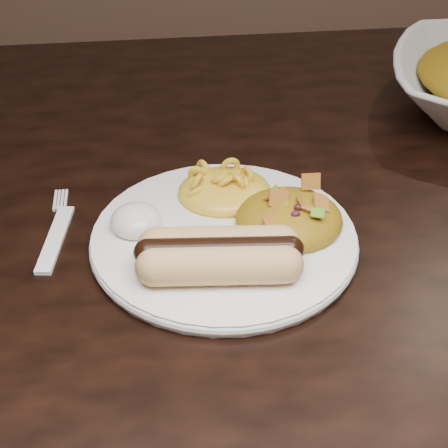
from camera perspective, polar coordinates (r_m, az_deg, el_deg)
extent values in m
cube|color=black|center=(0.71, 1.82, 0.66)|extent=(1.60, 0.90, 0.04)
cylinder|color=white|center=(0.63, 0.00, -1.19)|extent=(0.25, 0.25, 0.01)
cylinder|color=#E1D284|center=(0.56, -0.22, -3.60)|extent=(0.11, 0.04, 0.03)
cylinder|color=#E1D284|center=(0.59, -0.59, -1.62)|extent=(0.11, 0.04, 0.03)
cylinder|color=black|center=(0.57, -0.41, -2.28)|extent=(0.12, 0.03, 0.02)
ellipsoid|color=yellow|center=(0.67, 0.06, 3.70)|extent=(0.10, 0.09, 0.04)
ellipsoid|color=white|center=(0.63, -7.34, 0.75)|extent=(0.05, 0.05, 0.03)
ellipsoid|color=#D15E00|center=(0.63, 5.47, 0.85)|extent=(0.10, 0.09, 0.04)
cube|color=white|center=(0.66, -13.84, -1.20)|extent=(0.04, 0.14, 0.00)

